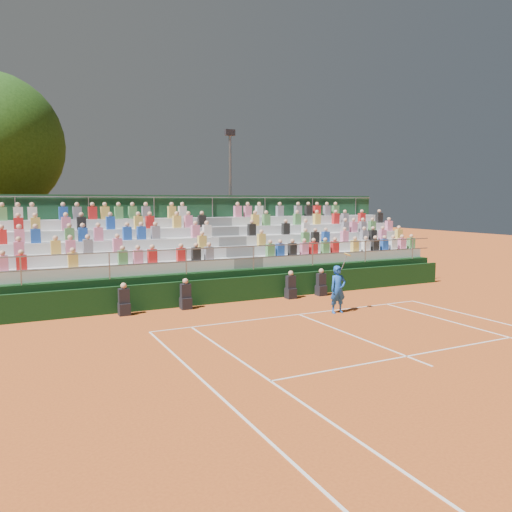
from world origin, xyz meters
name	(u,v)px	position (x,y,z in m)	size (l,w,h in m)	color
ground	(299,315)	(0.00, 0.00, 0.00)	(90.00, 90.00, 0.00)	#C35620
courtside_wall	(259,287)	(0.00, 3.20, 0.50)	(20.00, 0.15, 1.00)	black
line_officials	(236,292)	(-1.25, 2.75, 0.48)	(8.91, 0.40, 1.19)	black
grandstand	(228,265)	(0.00, 6.44, 1.09)	(20.00, 5.20, 4.40)	black
tennis_player	(338,289)	(1.43, -0.39, 0.88)	(0.86, 0.44, 2.22)	#184EB4
floodlight_mast	(230,189)	(2.69, 12.35, 4.83)	(0.60, 0.25, 8.31)	gray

